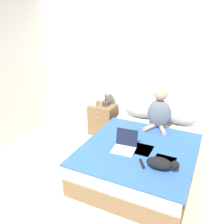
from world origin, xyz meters
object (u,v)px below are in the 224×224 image
at_px(pillow_near, 141,111).
at_px(cat_tabby, 161,164).
at_px(table_lamp, 106,88).
at_px(tissue_box, 95,102).
at_px(pillow_far, 178,117).
at_px(laptop_open, 125,146).
at_px(person_sitting, 159,111).
at_px(nightstand, 103,119).
at_px(bed, 142,156).

bearing_deg(pillow_near, cat_tabby, -62.14).
height_order(table_lamp, tissue_box, table_lamp).
relative_size(pillow_far, laptop_open, 1.80).
relative_size(pillow_near, laptop_open, 1.80).
height_order(person_sitting, laptop_open, person_sitting).
bearing_deg(tissue_box, person_sitting, -8.98).
relative_size(nightstand, table_lamp, 1.21).
distance_m(bed, cat_tabby, 0.75).
bearing_deg(bed, tissue_box, 148.32).
bearing_deg(nightstand, cat_tabby, -42.18).
bearing_deg(table_lamp, laptop_open, -52.72).
relative_size(bed, laptop_open, 6.11).
xyz_separation_m(nightstand, table_lamp, (0.06, 0.02, 0.64)).
xyz_separation_m(person_sitting, table_lamp, (-1.10, 0.27, 0.17)).
relative_size(person_sitting, cat_tabby, 1.34).
relative_size(table_lamp, tissue_box, 3.50).
bearing_deg(cat_tabby, pillow_near, 115.53).
height_order(bed, nightstand, nightstand).
relative_size(nightstand, tissue_box, 4.24).
distance_m(pillow_near, tissue_box, 0.91).
height_order(pillow_far, laptop_open, laptop_open).
relative_size(person_sitting, table_lamp, 1.39).
bearing_deg(bed, table_lamp, 141.27).
bearing_deg(tissue_box, bed, -31.68).
height_order(pillow_near, person_sitting, person_sitting).
bearing_deg(bed, person_sitting, 82.88).
bearing_deg(pillow_far, pillow_near, 180.00).
relative_size(bed, tissue_box, 14.34).
bearing_deg(cat_tabby, person_sitting, 104.46).
bearing_deg(bed, pillow_far, 68.49).
height_order(cat_tabby, table_lamp, table_lamp).
xyz_separation_m(person_sitting, nightstand, (-1.16, 0.25, -0.48)).
bearing_deg(table_lamp, person_sitting, -13.84).
xyz_separation_m(cat_tabby, laptop_open, (-0.57, 0.24, -0.03)).
relative_size(pillow_far, cat_tabby, 1.16).
distance_m(person_sitting, laptop_open, 0.92).
relative_size(pillow_near, person_sitting, 0.87).
relative_size(pillow_far, person_sitting, 0.87).
bearing_deg(table_lamp, tissue_box, -162.27).
relative_size(bed, person_sitting, 2.94).
bearing_deg(table_lamp, nightstand, -161.09).
relative_size(bed, table_lamp, 4.10).
bearing_deg(nightstand, laptop_open, -50.37).
bearing_deg(person_sitting, table_lamp, 166.16).
bearing_deg(person_sitting, bed, -97.12).
relative_size(person_sitting, tissue_box, 4.87).
xyz_separation_m(bed, pillow_far, (0.34, 0.85, 0.36)).
bearing_deg(nightstand, bed, -36.50).
xyz_separation_m(pillow_far, laptop_open, (-0.51, -1.15, -0.06)).
bearing_deg(pillow_near, table_lamp, -178.26).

